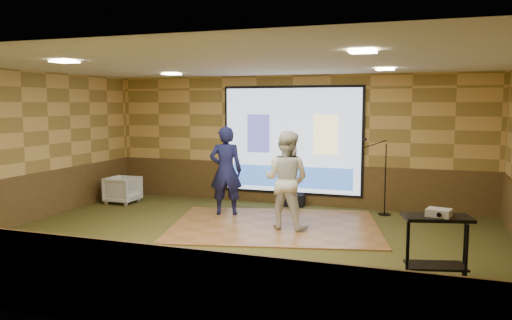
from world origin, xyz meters
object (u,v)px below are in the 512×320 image
(projector_screen, at_px, (291,142))
(projector, at_px, (439,213))
(duffel_bag, at_px, (294,200))
(mic_stand, at_px, (382,192))
(player_left, at_px, (226,171))
(player_right, at_px, (286,180))
(dance_floor, at_px, (275,226))
(banquet_chair, at_px, (123,190))
(av_table, at_px, (437,237))

(projector_screen, height_order, projector, projector_screen)
(duffel_bag, bearing_deg, mic_stand, -6.94)
(player_left, distance_m, projector, 4.98)
(player_right, distance_m, projector, 3.35)
(player_right, relative_size, duffel_bag, 4.08)
(dance_floor, xyz_separation_m, mic_stand, (1.85, 1.71, 0.48))
(dance_floor, height_order, player_left, player_left)
(projector_screen, xyz_separation_m, dance_floor, (0.26, -2.17, -1.46))
(projector_screen, bearing_deg, banquet_chair, -162.77)
(av_table, bearing_deg, projector_screen, 125.70)
(mic_stand, xyz_separation_m, duffel_bag, (-1.98, 0.24, -0.36))
(projector_screen, height_order, duffel_bag, projector_screen)
(projector, bearing_deg, mic_stand, 118.35)
(player_left, height_order, projector, player_left)
(projector_screen, height_order, player_left, projector_screen)
(player_right, xyz_separation_m, mic_stand, (1.59, 1.87, -0.44))
(av_table, bearing_deg, banquet_chair, 155.31)
(av_table, xyz_separation_m, banquet_chair, (-6.94, 3.19, -0.29))
(dance_floor, relative_size, projector, 13.24)
(player_left, distance_m, av_table, 4.96)
(dance_floor, xyz_separation_m, player_right, (0.26, -0.16, 0.92))
(player_right, height_order, duffel_bag, player_right)
(dance_floor, xyz_separation_m, projector, (2.89, -2.23, 0.93))
(dance_floor, distance_m, mic_stand, 2.57)
(banquet_chair, height_order, duffel_bag, banquet_chair)
(dance_floor, xyz_separation_m, banquet_chair, (-4.06, 0.99, 0.30))
(player_right, bearing_deg, player_left, -17.81)
(projector_screen, xyz_separation_m, player_left, (-0.98, -1.62, -0.52))
(player_right, height_order, mic_stand, player_right)
(dance_floor, distance_m, banquet_chair, 4.19)
(dance_floor, relative_size, player_right, 2.15)
(duffel_bag, bearing_deg, projector_screen, 121.58)
(projector, bearing_deg, banquet_chair, 168.77)
(av_table, height_order, projector, projector)
(player_left, xyz_separation_m, projector, (4.13, -2.77, -0.01))
(banquet_chair, distance_m, duffel_bag, 4.05)
(projector_screen, bearing_deg, av_table, -54.30)
(projector_screen, relative_size, dance_floor, 0.85)
(av_table, distance_m, duffel_bag, 5.15)
(dance_floor, height_order, banquet_chair, banquet_chair)
(mic_stand, bearing_deg, av_table, -96.61)
(duffel_bag, bearing_deg, banquet_chair, -166.18)
(dance_floor, relative_size, player_left, 2.11)
(dance_floor, bearing_deg, banquet_chair, 166.36)
(projector_screen, height_order, player_right, projector_screen)
(duffel_bag, bearing_deg, player_left, -128.20)
(dance_floor, relative_size, banquet_chair, 5.58)
(projector_screen, distance_m, duffel_bag, 1.36)
(banquet_chair, relative_size, duffel_bag, 1.57)
(mic_stand, xyz_separation_m, banquet_chair, (-5.92, -0.73, -0.18))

